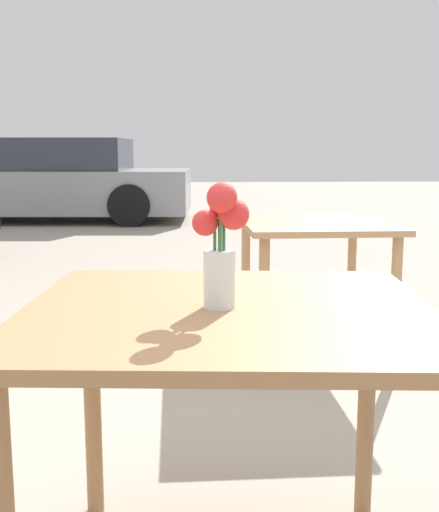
# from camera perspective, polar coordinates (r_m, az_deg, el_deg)

# --- Properties ---
(table_front) EXTENTS (0.99, 0.93, 0.73)m
(table_front) POSITION_cam_1_polar(r_m,az_deg,el_deg) (1.49, 0.78, -8.15)
(table_front) COLOR #9E7047
(table_front) RESTS_ON ground_plane
(flower_vase) EXTENTS (0.13, 0.12, 0.28)m
(flower_vase) POSITION_cam_1_polar(r_m,az_deg,el_deg) (1.42, 0.12, 0.69)
(flower_vase) COLOR silver
(flower_vase) RESTS_ON table_front
(table_back) EXTENTS (0.76, 0.88, 0.72)m
(table_back) POSITION_cam_1_polar(r_m,az_deg,el_deg) (3.37, 8.39, 1.26)
(table_back) COLOR tan
(table_back) RESTS_ON ground_plane
(parked_car) EXTENTS (4.30, 2.06, 1.25)m
(parked_car) POSITION_cam_1_polar(r_m,az_deg,el_deg) (10.25, -14.70, 6.44)
(parked_car) COLOR gray
(parked_car) RESTS_ON ground_plane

